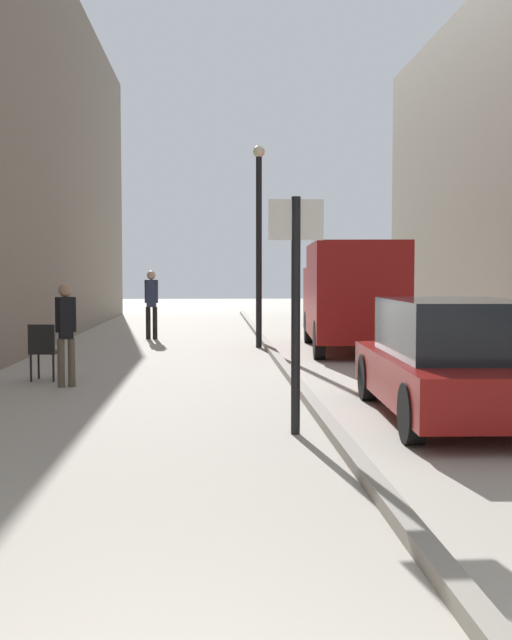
% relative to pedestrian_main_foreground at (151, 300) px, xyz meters
% --- Properties ---
extents(ground_plane, '(80.00, 80.00, 0.00)m').
position_rel_pedestrian_main_foreground_xyz_m(ground_plane, '(1.35, -6.80, -1.06)').
color(ground_plane, '#A8A093').
extents(kerb_strip, '(0.16, 40.00, 0.12)m').
position_rel_pedestrian_main_foreground_xyz_m(kerb_strip, '(2.93, -6.80, -1.00)').
color(kerb_strip, gray).
rests_on(kerb_strip, ground_plane).
extents(pedestrian_main_foreground, '(0.36, 0.24, 1.84)m').
position_rel_pedestrian_main_foreground_xyz_m(pedestrian_main_foreground, '(0.00, 0.00, 0.00)').
color(pedestrian_main_foreground, black).
rests_on(pedestrian_main_foreground, ground_plane).
extents(pedestrian_mid_block, '(0.31, 0.23, 1.61)m').
position_rel_pedestrian_main_foreground_xyz_m(pedestrian_mid_block, '(-0.65, -8.89, -0.13)').
color(pedestrian_mid_block, brown).
rests_on(pedestrian_mid_block, ground_plane).
extents(delivery_van, '(2.28, 5.61, 2.43)m').
position_rel_pedestrian_main_foreground_xyz_m(delivery_van, '(4.80, -3.36, 0.24)').
color(delivery_van, maroon).
rests_on(delivery_van, ground_plane).
extents(parked_car, '(1.97, 4.26, 1.45)m').
position_rel_pedestrian_main_foreground_xyz_m(parked_car, '(4.56, -11.84, -0.35)').
color(parked_car, maroon).
rests_on(parked_car, ground_plane).
extents(street_sign_post, '(0.60, 0.10, 2.60)m').
position_rel_pedestrian_main_foreground_xyz_m(street_sign_post, '(2.53, -12.66, 0.49)').
color(street_sign_post, black).
rests_on(street_sign_post, ground_plane).
extents(lamp_post, '(0.28, 0.28, 4.76)m').
position_rel_pedestrian_main_foreground_xyz_m(lamp_post, '(2.73, -2.58, 1.66)').
color(lamp_post, black).
rests_on(lamp_post, ground_plane).
extents(cafe_chair_near_window, '(0.49, 0.49, 0.94)m').
position_rel_pedestrian_main_foreground_xyz_m(cafe_chair_near_window, '(-1.14, -8.19, -0.51)').
color(cafe_chair_near_window, black).
rests_on(cafe_chair_near_window, ground_plane).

